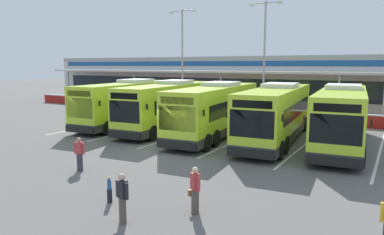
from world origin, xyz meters
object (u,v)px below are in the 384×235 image
(coach_bus_leftmost, at_px, (130,103))
(lamp_post_west, at_px, (182,53))
(coach_bus_rightmost, at_px, (341,118))
(pedestrian_with_handbag, at_px, (195,189))
(lamp_post_centre, at_px, (264,51))
(pedestrian_approaching_bus, at_px, (79,153))
(pedestrian_near_bin, at_px, (122,196))
(coach_bus_left_centre, at_px, (170,106))
(coach_bus_right_centre, at_px, (276,114))
(coach_bus_centre, at_px, (216,111))
(pedestrian_child, at_px, (109,188))

(coach_bus_leftmost, xyz_separation_m, lamp_post_west, (-1.72, 11.10, 4.50))
(coach_bus_rightmost, height_order, pedestrian_with_handbag, coach_bus_rightmost)
(lamp_post_centre, bearing_deg, lamp_post_west, 178.09)
(pedestrian_approaching_bus, xyz_separation_m, lamp_post_centre, (1.19, 22.40, 5.42))
(pedestrian_with_handbag, bearing_deg, pedestrian_near_bin, -131.66)
(pedestrian_near_bin, bearing_deg, lamp_post_centre, 99.62)
(coach_bus_left_centre, xyz_separation_m, coach_bus_rightmost, (12.57, 0.14, 0.00))
(pedestrian_with_handbag, height_order, lamp_post_centre, lamp_post_centre)
(coach_bus_right_centre, distance_m, pedestrian_with_handbag, 12.80)
(coach_bus_leftmost, height_order, coach_bus_centre, same)
(coach_bus_leftmost, xyz_separation_m, coach_bus_left_centre, (4.01, 0.03, 0.00))
(coach_bus_leftmost, bearing_deg, lamp_post_west, 98.81)
(pedestrian_child, height_order, pedestrian_near_bin, pedestrian_near_bin)
(coach_bus_right_centre, xyz_separation_m, lamp_post_west, (-14.41, 11.46, 4.50))
(coach_bus_leftmost, bearing_deg, pedestrian_near_bin, -50.58)
(coach_bus_rightmost, bearing_deg, coach_bus_centre, -174.03)
(coach_bus_centre, bearing_deg, pedestrian_with_handbag, -66.42)
(coach_bus_centre, bearing_deg, pedestrian_near_bin, -75.05)
(coach_bus_centre, height_order, coach_bus_right_centre, same)
(pedestrian_near_bin, bearing_deg, coach_bus_rightmost, 73.90)
(coach_bus_centre, relative_size, coach_bus_rightmost, 1.00)
(coach_bus_left_centre, distance_m, coach_bus_right_centre, 8.69)
(pedestrian_approaching_bus, bearing_deg, coach_bus_centre, 80.93)
(coach_bus_rightmost, height_order, lamp_post_west, lamp_post_west)
(coach_bus_centre, bearing_deg, lamp_post_centre, 92.78)
(lamp_post_centre, bearing_deg, pedestrian_approaching_bus, -93.04)
(coach_bus_left_centre, bearing_deg, pedestrian_child, -64.31)
(coach_bus_left_centre, height_order, coach_bus_centre, same)
(coach_bus_centre, relative_size, lamp_post_centre, 1.12)
(coach_bus_right_centre, relative_size, coach_bus_rightmost, 1.00)
(coach_bus_right_centre, distance_m, lamp_post_west, 18.95)
(coach_bus_leftmost, height_order, lamp_post_centre, lamp_post_centre)
(pedestrian_child, bearing_deg, coach_bus_right_centre, 81.55)
(pedestrian_with_handbag, bearing_deg, lamp_post_centre, 104.04)
(pedestrian_near_bin, xyz_separation_m, lamp_post_centre, (-4.35, 25.66, 5.42))
(coach_bus_centre, xyz_separation_m, coach_bus_right_centre, (4.25, 0.33, 0.00))
(coach_bus_left_centre, height_order, coach_bus_right_centre, same)
(coach_bus_rightmost, relative_size, pedestrian_near_bin, 7.61)
(pedestrian_near_bin, height_order, lamp_post_centre, lamp_post_centre)
(coach_bus_left_centre, bearing_deg, coach_bus_leftmost, -179.56)
(coach_bus_right_centre, xyz_separation_m, pedestrian_near_bin, (-0.45, -14.53, -0.91))
(pedestrian_child, bearing_deg, coach_bus_centre, 99.67)
(coach_bus_leftmost, distance_m, coach_bus_left_centre, 4.01)
(pedestrian_with_handbag, xyz_separation_m, lamp_post_centre, (-5.96, 23.85, 5.43))
(coach_bus_rightmost, bearing_deg, coach_bus_right_centre, -172.32)
(pedestrian_with_handbag, height_order, pedestrian_approaching_bus, same)
(coach_bus_leftmost, height_order, coach_bus_right_centre, same)
(coach_bus_right_centre, height_order, pedestrian_approaching_bus, coach_bus_right_centre)
(pedestrian_near_bin, distance_m, lamp_post_centre, 26.59)
(coach_bus_left_centre, bearing_deg, pedestrian_approaching_bus, -77.02)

